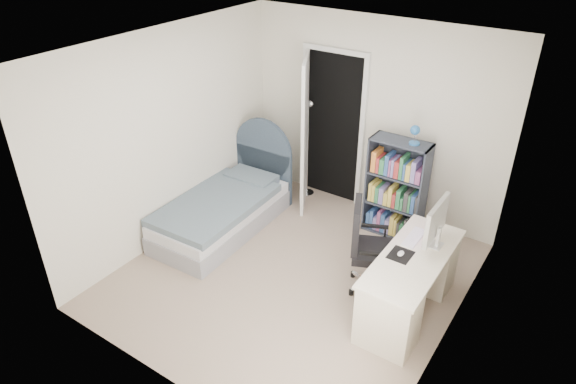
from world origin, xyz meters
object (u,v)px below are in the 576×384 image
Objects in this scene: nightstand at (272,167)px; desk at (410,282)px; floor_lamp at (308,158)px; office_chair at (367,243)px; bed at (226,208)px; bookcase at (396,192)px.

nightstand is 0.38× the size of desk.
office_chair is (1.55, -1.35, -0.00)m from floor_lamp.
office_chair is (1.98, -0.09, 0.31)m from bed.
floor_lamp reaches higher than nightstand.
floor_lamp is 0.98× the size of desk.
bed is 3.59× the size of nightstand.
office_chair is at bearing -2.69° from bed.
bed is 2.10m from bookcase.
bookcase reaches higher than floor_lamp.
floor_lamp is at bearing 170.97° from bookcase.
bookcase reaches higher than office_chair.
floor_lamp reaches higher than bed.
nightstand is at bearing 153.46° from desk.
bookcase is 1.43× the size of office_chair.
bookcase is at bearing -9.03° from floor_lamp.
bed is 1.85× the size of office_chair.
bed reaches higher than desk.
bed is 1.37× the size of floor_lamp.
nightstand is 0.58m from floor_lamp.
nightstand is at bearing 149.83° from office_chair.
nightstand is 2.40m from office_chair.
floor_lamp reaches higher than office_chair.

